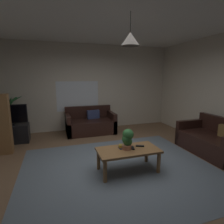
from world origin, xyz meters
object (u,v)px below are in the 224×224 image
Objects in this scene: couch_under_window at (90,124)px; remote_on_table_1 at (133,148)px; potted_plant_on_table at (127,139)px; couch_right_side at (212,141)px; book_on_table_1 at (122,147)px; pendant_lamp at (130,39)px; book_on_table_0 at (122,148)px; tv_stand at (11,134)px; potted_palm_corner at (9,116)px; remote_on_table_0 at (140,146)px; book_on_table_2 at (122,145)px; tv at (9,115)px; coffee_table at (128,153)px.

couch_under_window is 9.48× the size of remote_on_table_1.
couch_under_window is 2.65m from potted_plant_on_table.
book_on_table_1 is at bearing -87.20° from couch_right_side.
pendant_lamp is (0.01, -0.03, 1.76)m from potted_plant_on_table.
potted_plant_on_table is at bearing 6.43° from remote_on_table_1.
book_on_table_0 is 1.10× the size of book_on_table_1.
couch_right_side is (2.43, -2.45, 0.00)m from couch_under_window.
tv_stand reaches higher than remote_on_table_1.
tv_stand is (-2.53, 2.37, -0.20)m from remote_on_table_1.
potted_plant_on_table is (0.09, -0.05, 0.17)m from book_on_table_1.
couch_right_side is 5.50m from potted_palm_corner.
remote_on_table_1 is 0.42× the size of potted_plant_on_table.
tv_stand is 0.66m from potted_palm_corner.
pendant_lamp is at bearing -85.65° from couch_under_window.
book_on_table_1 is 0.20m from potted_plant_on_table.
remote_on_table_0 is at bearing -45.04° from potted_palm_corner.
couch_right_side is 13.23× the size of book_on_table_2.
remote_on_table_1 reaches higher than book_on_table_0.
remote_on_table_1 is 0.22m from potted_plant_on_table.
potted_palm_corner is (-2.55, 2.86, 0.02)m from potted_plant_on_table.
couch_right_side is 9.27× the size of remote_on_table_1.
potted_plant_on_table is (-0.28, -0.03, 0.19)m from remote_on_table_0.
potted_palm_corner reaches higher than potted_plant_on_table.
book_on_table_1 is 0.20m from remote_on_table_1.
pendant_lamp reaches higher than potted_palm_corner.
pendant_lamp is (0.09, -0.08, 1.95)m from book_on_table_0.
potted_plant_on_table is at bearing -29.10° from book_on_table_2.
book_on_table_1 is at bearing -44.66° from tv_stand.
potted_palm_corner is (-2.65, 2.87, 0.21)m from remote_on_table_1.
coffee_table is at bearing -44.20° from tv.
potted_palm_corner reaches higher than remote_on_table_0.
book_on_table_1 is (-0.10, 0.08, 0.10)m from coffee_table.
coffee_table is at bearing -39.28° from book_on_table_1.
tv_stand is 0.70× the size of potted_palm_corner.
coffee_table is 3.41m from tv_stand.
remote_on_table_0 and remote_on_table_1 have the same top height.
book_on_table_2 is (0.00, -0.00, 0.03)m from book_on_table_1.
potted_plant_on_table reaches higher than remote_on_table_1.
book_on_table_2 is 0.29× the size of potted_plant_on_table.
tv reaches higher than remote_on_table_1.
tv is at bearing -172.94° from couch_under_window.
pendant_lamp is (-0.10, -0.01, 1.95)m from remote_on_table_1.
pendant_lamp is (0.20, -2.64, 2.12)m from couch_under_window.
couch_under_window is at bearing -147.34° from remote_on_table_0.
book_on_table_0 is 0.14× the size of tv.
potted_palm_corner is at bearing 131.29° from book_on_table_0.
couch_right_side is at bearing -25.21° from tv_stand.
potted_plant_on_table is at bearing -43.95° from tv.
coffee_table is 7.24× the size of remote_on_table_1.
book_on_table_1 is at bearing -4.29° from remote_on_table_1.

